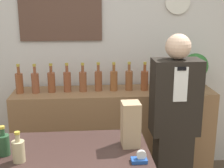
{
  "coord_description": "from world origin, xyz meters",
  "views": [
    {
      "loc": [
        -0.1,
        -1.25,
        1.83
      ],
      "look_at": [
        0.1,
        1.12,
        1.19
      ],
      "focal_mm": 50.0,
      "sensor_mm": 36.0,
      "label": 1
    }
  ],
  "objects_px": {
    "shopkeeper": "(174,126)",
    "potted_plant": "(195,69)",
    "tape_dispenser": "(140,158)",
    "paper_bag": "(131,124)"
  },
  "relations": [
    {
      "from": "shopkeeper",
      "to": "potted_plant",
      "type": "bearing_deg",
      "value": 57.72
    },
    {
      "from": "shopkeeper",
      "to": "potted_plant",
      "type": "height_order",
      "value": "shopkeeper"
    },
    {
      "from": "shopkeeper",
      "to": "potted_plant",
      "type": "relative_size",
      "value": 4.42
    },
    {
      "from": "shopkeeper",
      "to": "tape_dispenser",
      "type": "height_order",
      "value": "shopkeeper"
    },
    {
      "from": "shopkeeper",
      "to": "tape_dispenser",
      "type": "distance_m",
      "value": 0.98
    },
    {
      "from": "shopkeeper",
      "to": "paper_bag",
      "type": "distance_m",
      "value": 0.85
    },
    {
      "from": "potted_plant",
      "to": "paper_bag",
      "type": "xyz_separation_m",
      "value": [
        -0.83,
        -1.21,
        -0.07
      ]
    },
    {
      "from": "shopkeeper",
      "to": "paper_bag",
      "type": "xyz_separation_m",
      "value": [
        -0.47,
        -0.64,
        0.3
      ]
    },
    {
      "from": "potted_plant",
      "to": "tape_dispenser",
      "type": "relative_size",
      "value": 3.96
    },
    {
      "from": "shopkeeper",
      "to": "potted_plant",
      "type": "xyz_separation_m",
      "value": [
        0.36,
        0.57,
        0.37
      ]
    }
  ]
}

